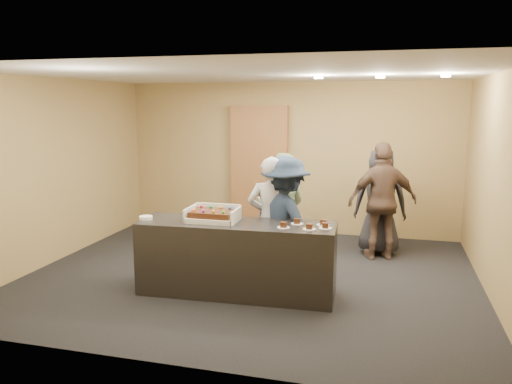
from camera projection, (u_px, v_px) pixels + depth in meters
room at (251, 178)px, 6.62m from camera, size 6.04×6.00×2.70m
serving_counter at (237, 258)px, 6.13m from camera, size 2.43×0.81×0.90m
storage_cabinet at (259, 169)px, 9.08m from camera, size 1.04×0.15×2.30m
cake_box at (213, 217)px, 6.14m from camera, size 0.62×0.43×0.18m
sheet_cake at (213, 213)px, 6.11m from camera, size 0.52×0.36×0.11m
plate_stack at (146, 218)px, 6.22m from camera, size 0.16×0.16×0.04m
slice_a at (284, 226)px, 5.79m from camera, size 0.15×0.15×0.07m
slice_b at (297, 222)px, 5.97m from camera, size 0.15×0.15×0.07m
slice_c at (309, 228)px, 5.71m from camera, size 0.15×0.15×0.07m
slice_d at (323, 223)px, 5.92m from camera, size 0.15×0.15×0.07m
slice_e at (325, 227)px, 5.76m from camera, size 0.15×0.15×0.07m
person_server_grey at (271, 221)px, 6.43m from camera, size 0.66×0.48×1.67m
person_sage_man at (281, 206)px, 7.53m from camera, size 0.84×0.69×1.60m
person_navy_man at (285, 221)px, 6.40m from camera, size 1.24×1.12×1.67m
person_brown_extra at (383, 201)px, 7.45m from camera, size 1.12×0.76×1.77m
person_dark_suit at (380, 201)px, 7.74m from camera, size 0.82×0.54×1.66m
ceiling_spotlights at (380, 77)px, 6.46m from camera, size 1.72×0.12×0.03m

